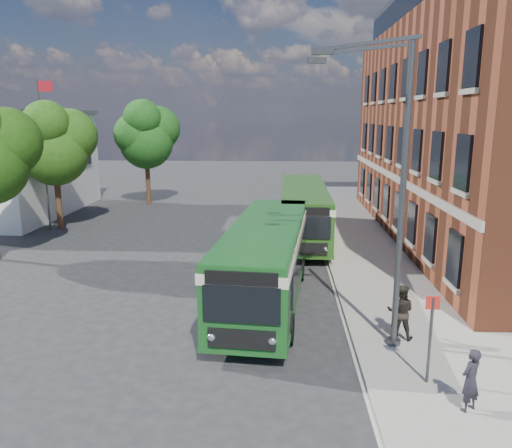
{
  "coord_description": "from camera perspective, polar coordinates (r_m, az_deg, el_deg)",
  "views": [
    {
      "loc": [
        1.75,
        -16.28,
        7.01
      ],
      "look_at": [
        0.61,
        5.49,
        2.2
      ],
      "focal_mm": 35.0,
      "sensor_mm": 36.0,
      "label": 1
    }
  ],
  "objects": [
    {
      "name": "ground",
      "position": [
        17.81,
        -2.94,
        -10.75
      ],
      "size": [
        120.0,
        120.0,
        0.0
      ],
      "primitive_type": "plane",
      "color": "#252527",
      "rests_on": "ground"
    },
    {
      "name": "pavement",
      "position": [
        25.79,
        14.65,
        -3.57
      ],
      "size": [
        6.0,
        48.0,
        0.15
      ],
      "primitive_type": "cube",
      "color": "gray",
      "rests_on": "ground"
    },
    {
      "name": "kerb_line",
      "position": [
        25.37,
        7.86,
        -3.71
      ],
      "size": [
        0.12,
        48.0,
        0.01
      ],
      "primitive_type": "cube",
      "color": "beige",
      "rests_on": "ground"
    },
    {
      "name": "brick_office",
      "position": [
        30.82,
        26.94,
        11.05
      ],
      "size": [
        12.1,
        26.0,
        14.2
      ],
      "color": "brown",
      "rests_on": "ground"
    },
    {
      "name": "white_building",
      "position": [
        39.7,
        -27.03,
        6.25
      ],
      "size": [
        9.4,
        13.4,
        7.3
      ],
      "color": "silver",
      "rests_on": "ground"
    },
    {
      "name": "flagpole",
      "position": [
        32.61,
        -23.06,
        7.82
      ],
      "size": [
        0.95,
        0.1,
        9.0
      ],
      "color": "#383B3E",
      "rests_on": "ground"
    },
    {
      "name": "street_lamp",
      "position": [
        14.78,
        15.04,
        3.38
      ],
      "size": [
        2.96,
        2.38,
        9.0
      ],
      "color": "#383B3E",
      "rests_on": "ground"
    },
    {
      "name": "bus_stop_sign",
      "position": [
        13.82,
        19.32,
        -11.75
      ],
      "size": [
        0.35,
        0.08,
        2.52
      ],
      "color": "#383B3E",
      "rests_on": "ground"
    },
    {
      "name": "bus_front",
      "position": [
        18.82,
        1.17,
        -3.53
      ],
      "size": [
        3.55,
        11.13,
        3.02
      ],
      "color": "#174E1B",
      "rests_on": "ground"
    },
    {
      "name": "bus_rear",
      "position": [
        28.55,
        5.45,
        1.94
      ],
      "size": [
        2.76,
        11.77,
        3.02
      ],
      "color": "#224C16",
      "rests_on": "ground"
    },
    {
      "name": "pedestrian_a",
      "position": [
        13.21,
        23.31,
        -16.06
      ],
      "size": [
        0.68,
        0.64,
        1.56
      ],
      "primitive_type": "imported",
      "rotation": [
        0.0,
        0.0,
        3.77
      ],
      "color": "black",
      "rests_on": "pavement"
    },
    {
      "name": "pedestrian_b",
      "position": [
        16.32,
        16.19,
        -9.61
      ],
      "size": [
        0.98,
        0.85,
        1.74
      ],
      "primitive_type": "imported",
      "rotation": [
        0.0,
        0.0,
        2.89
      ],
      "color": "black",
      "rests_on": "pavement"
    },
    {
      "name": "tree_mid",
      "position": [
        32.72,
        -22.06,
        8.56
      ],
      "size": [
        4.64,
        4.41,
        7.83
      ],
      "color": "#362413",
      "rests_on": "ground"
    },
    {
      "name": "tree_right",
      "position": [
        39.83,
        -12.41,
        10.0
      ],
      "size": [
        4.82,
        4.58,
        8.13
      ],
      "color": "#362413",
      "rests_on": "ground"
    }
  ]
}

